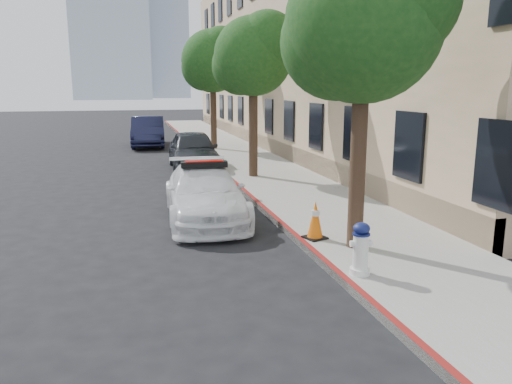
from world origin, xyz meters
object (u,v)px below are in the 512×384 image
at_px(parked_car_far, 148,131).
at_px(traffic_cone, 315,220).
at_px(parked_car_mid, 193,150).
at_px(fire_hydrant, 361,249).
at_px(police_car, 205,193).

relative_size(parked_car_far, traffic_cone, 6.17).
bearing_deg(parked_car_far, parked_car_mid, -77.86).
distance_m(parked_car_far, fire_hydrant, 20.59).
xyz_separation_m(police_car, traffic_cone, (1.85, -2.59, -0.11)).
height_order(fire_hydrant, traffic_cone, fire_hydrant).
distance_m(police_car, parked_car_far, 15.82).
height_order(parked_car_mid, parked_car_far, parked_car_far).
xyz_separation_m(fire_hydrant, traffic_cone, (0.00, 2.04, -0.04)).
bearing_deg(parked_car_mid, police_car, -93.58).
distance_m(fire_hydrant, traffic_cone, 2.04).
bearing_deg(traffic_cone, parked_car_mid, 96.49).
distance_m(police_car, parked_car_mid, 7.55).
distance_m(parked_car_mid, fire_hydrant, 12.20).
relative_size(police_car, fire_hydrant, 5.16).
relative_size(police_car, parked_car_mid, 1.03).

